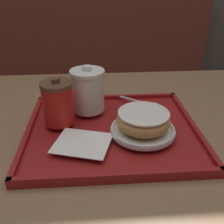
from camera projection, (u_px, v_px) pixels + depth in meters
booth_bench at (70, 115)px, 1.68m from camera, size 1.75×0.44×1.00m
cafe_table at (114, 172)px, 0.81m from camera, size 1.09×0.90×0.74m
serving_tray at (112, 131)px, 0.71m from camera, size 0.45×0.39×0.02m
napkin_paper at (82, 143)px, 0.62m from camera, size 0.15×0.14×0.00m
coffee_cup_front at (58, 103)px, 0.68m from camera, size 0.08×0.08×0.13m
coffee_cup_rear at (88, 90)px, 0.75m from camera, size 0.10×0.10×0.13m
plate_with_chocolate_donut at (143, 130)px, 0.67m from camera, size 0.16×0.16×0.01m
donut_chocolate_glazed at (143, 120)px, 0.65m from camera, size 0.13×0.13×0.04m
spoon at (149, 104)px, 0.80m from camera, size 0.12×0.10×0.01m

